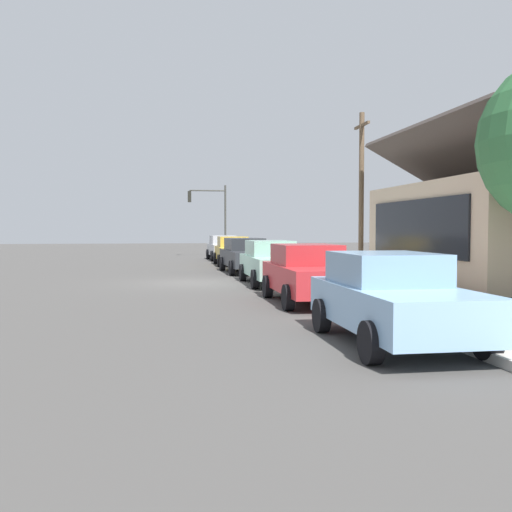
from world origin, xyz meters
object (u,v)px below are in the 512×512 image
(car_mustard, at_px, (233,251))
(traffic_light_main, at_px, (211,209))
(utility_pole_wooden, at_px, (361,189))
(car_silver, at_px, (223,248))
(car_cherry, at_px, (309,273))
(car_seafoam, at_px, (271,262))
(fire_hydrant_red, at_px, (258,256))
(car_skyblue, at_px, (392,297))
(car_charcoal, at_px, (246,255))

(car_mustard, xyz_separation_m, traffic_light_main, (-10.00, -0.30, 2.68))
(car_mustard, height_order, utility_pole_wooden, utility_pole_wooden)
(car_silver, distance_m, car_cherry, 21.97)
(car_mustard, bearing_deg, car_seafoam, 0.97)
(utility_pole_wooden, distance_m, fire_hydrant_red, 7.61)
(car_mustard, bearing_deg, car_silver, -179.02)
(car_mustard, xyz_separation_m, car_skyblue, (22.40, -0.16, 0.00))
(car_seafoam, height_order, utility_pole_wooden, utility_pole_wooden)
(car_silver, bearing_deg, car_cherry, -1.17)
(traffic_light_main, height_order, utility_pole_wooden, utility_pole_wooden)
(car_seafoam, bearing_deg, car_mustard, -179.81)
(car_charcoal, height_order, car_skyblue, same)
(car_mustard, height_order, fire_hydrant_red, car_mustard)
(traffic_light_main, distance_m, fire_hydrant_red, 10.85)
(car_charcoal, distance_m, car_cherry, 11.04)
(car_charcoal, xyz_separation_m, utility_pole_wooden, (0.18, 5.52, 3.11))
(car_skyblue, bearing_deg, fire_hydrant_red, 176.73)
(car_charcoal, bearing_deg, car_cherry, -1.17)
(car_seafoam, distance_m, car_cherry, 5.34)
(car_silver, height_order, car_seafoam, same)
(car_silver, height_order, car_charcoal, same)
(car_charcoal, xyz_separation_m, car_cherry, (11.04, 0.04, -0.00))
(traffic_light_main, bearing_deg, car_charcoal, 0.53)
(car_silver, bearing_deg, traffic_light_main, -176.43)
(traffic_light_main, xyz_separation_m, fire_hydrant_red, (10.29, 1.66, -2.99))
(car_mustard, bearing_deg, fire_hydrant_red, 79.04)
(car_skyblue, xyz_separation_m, traffic_light_main, (-32.39, -0.14, 2.68))
(car_charcoal, relative_size, traffic_light_main, 0.95)
(car_mustard, height_order, car_charcoal, same)
(car_mustard, relative_size, car_charcoal, 0.90)
(traffic_light_main, height_order, fire_hydrant_red, traffic_light_main)
(car_silver, distance_m, car_seafoam, 16.62)
(car_charcoal, relative_size, fire_hydrant_red, 6.94)
(utility_pole_wooden, bearing_deg, car_skyblue, -18.38)
(traffic_light_main, bearing_deg, car_cherry, 0.40)
(traffic_light_main, bearing_deg, car_mustard, 1.75)
(car_mustard, height_order, car_seafoam, same)
(car_mustard, xyz_separation_m, car_cherry, (16.65, -0.12, 0.00))
(car_charcoal, height_order, car_seafoam, same)
(car_seafoam, distance_m, car_skyblue, 11.08)
(car_skyblue, bearing_deg, car_silver, -179.78)
(car_skyblue, height_order, fire_hydrant_red, car_skyblue)
(car_skyblue, xyz_separation_m, fire_hydrant_red, (-22.10, 1.52, -0.32))
(car_silver, distance_m, car_skyblue, 27.71)
(car_mustard, relative_size, car_seafoam, 0.91)
(car_skyblue, relative_size, utility_pole_wooden, 0.58)
(car_cherry, xyz_separation_m, fire_hydrant_red, (-16.36, 1.47, -0.32))
(car_charcoal, bearing_deg, car_skyblue, -1.39)
(traffic_light_main, relative_size, utility_pole_wooden, 0.69)
(car_silver, xyz_separation_m, fire_hydrant_red, (5.61, 1.31, -0.32))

